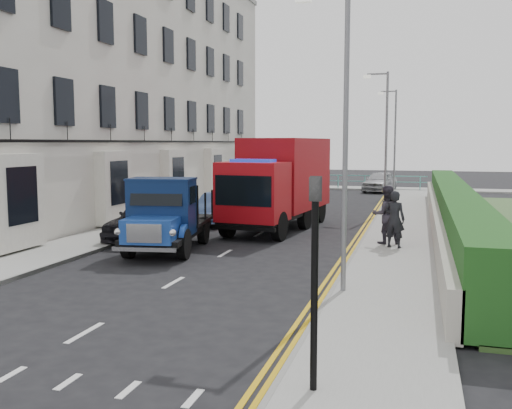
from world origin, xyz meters
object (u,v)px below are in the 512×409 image
object	(u,v)px
lamp_mid	(384,133)
pedestrian_east_near	(394,219)
lamp_near	(340,123)
bedford_lorry	(164,220)
red_lorry	(280,181)
lamp_far	(393,136)
parked_car_front	(149,218)

from	to	relation	value
lamp_mid	pedestrian_east_near	distance (m)	10.54
lamp_near	pedestrian_east_near	distance (m)	6.69
bedford_lorry	red_lorry	size ratio (longest dim) A/B	0.72
lamp_mid	bedford_lorry	bearing A→B (deg)	-115.73
lamp_near	red_lorry	distance (m)	10.60
bedford_lorry	pedestrian_east_near	bearing A→B (deg)	10.38
lamp_far	red_lorry	distance (m)	16.85
lamp_far	lamp_mid	bearing A→B (deg)	-90.00
lamp_mid	lamp_far	distance (m)	10.00
red_lorry	bedford_lorry	bearing A→B (deg)	-103.73
lamp_mid	pedestrian_east_near	bearing A→B (deg)	-84.26
bedford_lorry	parked_car_front	distance (m)	2.98
lamp_near	pedestrian_east_near	world-z (taller)	lamp_near
lamp_far	parked_car_front	xyz separation A→B (m)	(-7.78, -20.15, -3.23)
lamp_near	pedestrian_east_near	xyz separation A→B (m)	(1.01, 5.93, -2.94)
bedford_lorry	parked_car_front	size ratio (longest dim) A/B	1.17
lamp_far	pedestrian_east_near	size ratio (longest dim) A/B	3.74
lamp_near	red_lorry	xyz separation A→B (m)	(-3.77, 9.70, -2.02)
lamp_mid	parked_car_front	distance (m)	13.19
lamp_mid	red_lorry	world-z (taller)	lamp_mid
lamp_near	lamp_mid	world-z (taller)	same
parked_car_front	bedford_lorry	bearing A→B (deg)	-53.93
lamp_near	parked_car_front	xyz separation A→B (m)	(-7.78, 5.85, -3.23)
lamp_far	parked_car_front	bearing A→B (deg)	-111.10
lamp_mid	pedestrian_east_near	size ratio (longest dim) A/B	3.74
bedford_lorry	lamp_near	bearing A→B (deg)	-38.61
bedford_lorry	red_lorry	world-z (taller)	red_lorry
lamp_near	lamp_far	bearing A→B (deg)	90.00
pedestrian_east_near	lamp_near	bearing A→B (deg)	92.52
lamp_near	parked_car_front	size ratio (longest dim) A/B	1.55
red_lorry	parked_car_front	size ratio (longest dim) A/B	1.62
lamp_far	bedford_lorry	xyz separation A→B (m)	(-6.05, -22.55, -2.89)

